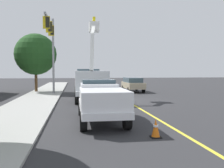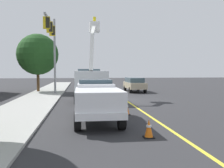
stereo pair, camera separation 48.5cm
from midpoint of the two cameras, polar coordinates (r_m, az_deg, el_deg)
The scene contains 12 objects.
ground at distance 21.64m, azimuth 2.32°, elevation -3.64°, with size 120.00×120.00×0.00m, color #2D2D30.
sidewalk_far_side at distance 21.52m, azimuth -17.83°, elevation -3.67°, with size 60.00×3.60×0.12m, color #9E9E99.
lane_centre_stripe at distance 21.64m, azimuth 2.32°, elevation -3.63°, with size 50.00×0.16×0.01m, color yellow.
utility_bucket_truck at distance 21.75m, azimuth -5.81°, elevation 0.66°, with size 8.22×2.63×7.41m.
service_pickup_truck at distance 12.39m, azimuth -3.67°, elevation -3.59°, with size 5.61×2.22×2.06m.
passing_minivan at distance 29.59m, azimuth 4.35°, elevation 0.09°, with size 4.81×1.98×1.69m.
traffic_cone_leading at distance 9.73m, azimuth 8.63°, elevation -10.08°, with size 0.40×0.40×0.73m.
traffic_cone_mid_front at distance 14.39m, azimuth 3.04°, elevation -5.56°, with size 0.40×0.40×0.79m.
traffic_cone_mid_rear at distance 19.81m, azimuth -0.30°, elevation -3.24°, with size 0.40×0.40×0.72m.
traffic_cone_trailing at distance 25.64m, azimuth -1.49°, elevation -1.69°, with size 0.40×0.40×0.79m.
traffic_signal_mast at distance 24.87m, azimuth -14.40°, elevation 9.91°, with size 7.32×0.59×7.97m.
street_tree_right at distance 29.96m, azimuth -17.66°, elevation 6.54°, with size 4.74×4.74×6.77m.
Camera 1 is at (-21.08, 4.20, 2.59)m, focal length 39.61 mm.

